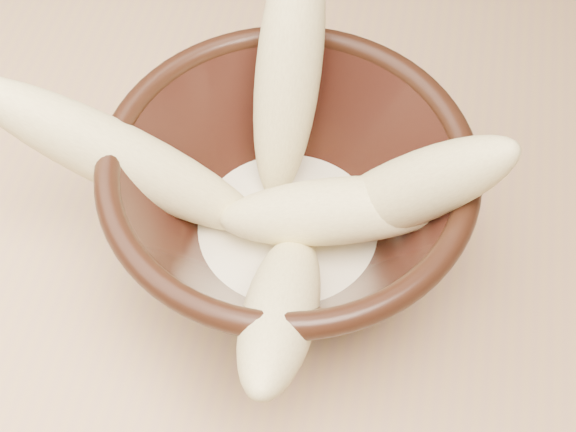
% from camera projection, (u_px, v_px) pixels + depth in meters
% --- Properties ---
extents(table, '(1.20, 0.80, 0.75)m').
position_uv_depth(table, '(473.00, 308.00, 0.66)').
color(table, tan).
rests_on(table, ground).
extents(bowl, '(0.24, 0.24, 0.13)m').
position_uv_depth(bowl, '(288.00, 207.00, 0.53)').
color(bowl, black).
rests_on(bowl, table).
extents(milk_puddle, '(0.13, 0.13, 0.02)m').
position_uv_depth(milk_puddle, '(288.00, 233.00, 0.55)').
color(milk_puddle, beige).
rests_on(milk_puddle, bowl).
extents(banana_upright, '(0.05, 0.13, 0.18)m').
position_uv_depth(banana_upright, '(289.00, 71.00, 0.52)').
color(banana_upright, tan).
rests_on(banana_upright, bowl).
extents(banana_left, '(0.20, 0.05, 0.15)m').
position_uv_depth(banana_left, '(124.00, 160.00, 0.51)').
color(banana_left, tan).
rests_on(banana_left, bowl).
extents(banana_right, '(0.14, 0.06, 0.15)m').
position_uv_depth(banana_right, '(406.00, 192.00, 0.49)').
color(banana_right, tan).
rests_on(banana_right, bowl).
extents(banana_across, '(0.16, 0.06, 0.08)m').
position_uv_depth(banana_across, '(334.00, 211.00, 0.51)').
color(banana_across, tan).
rests_on(banana_across, bowl).
extents(banana_front, '(0.05, 0.17, 0.12)m').
position_uv_depth(banana_front, '(282.00, 307.00, 0.47)').
color(banana_front, tan).
rests_on(banana_front, bowl).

